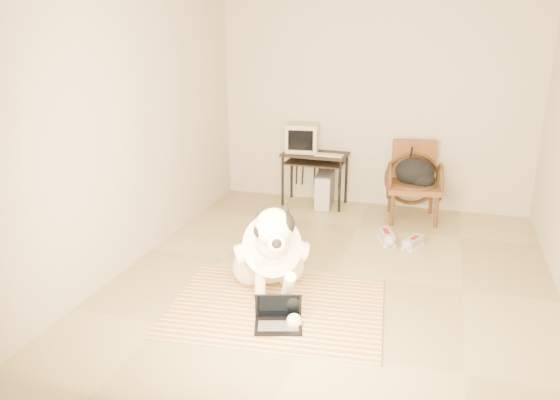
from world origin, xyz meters
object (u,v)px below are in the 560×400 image
at_px(backpack, 416,173).
at_px(computer_desk, 315,161).
at_px(dog, 270,253).
at_px(pc_tower, 325,190).
at_px(crt_monitor, 303,137).
at_px(laptop, 278,318).
at_px(rattan_chair, 414,181).

bearing_deg(backpack, computer_desk, 170.58).
height_order(dog, pc_tower, dog).
bearing_deg(computer_desk, pc_tower, -14.15).
relative_size(dog, crt_monitor, 2.68).
bearing_deg(backpack, laptop, -106.64).
xyz_separation_m(pc_tower, backpack, (1.15, -0.18, 0.37)).
bearing_deg(laptop, crt_monitor, 101.33).
distance_m(crt_monitor, rattan_chair, 1.54).
bearing_deg(rattan_chair, crt_monitor, 170.94).
bearing_deg(rattan_chair, computer_desk, 173.37).
xyz_separation_m(crt_monitor, pc_tower, (0.34, -0.12, -0.66)).
bearing_deg(backpack, pc_tower, 171.20).
xyz_separation_m(dog, pc_tower, (-0.07, 2.52, -0.17)).
height_order(pc_tower, backpack, backpack).
height_order(pc_tower, rattan_chair, rattan_chair).
bearing_deg(computer_desk, dog, -85.23).
distance_m(computer_desk, backpack, 1.32).
distance_m(dog, crt_monitor, 2.72).
height_order(crt_monitor, pc_tower, crt_monitor).
height_order(laptop, computer_desk, computer_desk).
bearing_deg(laptop, dog, 113.83).
xyz_separation_m(computer_desk, rattan_chair, (1.27, -0.15, -0.13)).
bearing_deg(dog, rattan_chair, 66.27).
distance_m(pc_tower, rattan_chair, 1.16).
height_order(computer_desk, rattan_chair, rattan_chair).
relative_size(computer_desk, crt_monitor, 1.89).
height_order(rattan_chair, backpack, rattan_chair).
height_order(computer_desk, crt_monitor, crt_monitor).
xyz_separation_m(dog, rattan_chair, (1.06, 2.41, 0.08)).
xyz_separation_m(laptop, computer_desk, (-0.44, 3.08, 0.51)).
bearing_deg(laptop, rattan_chair, 74.22).
relative_size(computer_desk, pc_tower, 1.73).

